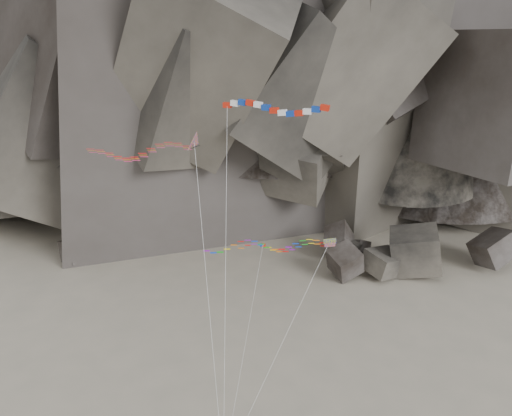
{
  "coord_description": "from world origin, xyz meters",
  "views": [
    {
      "loc": [
        1.99,
        -44.19,
        38.44
      ],
      "look_at": [
        0.59,
        6.0,
        20.34
      ],
      "focal_mm": 35.0,
      "sensor_mm": 36.0,
      "label": 1
    }
  ],
  "objects_px": {
    "banner_kite": "(274,110)",
    "parafoil_kite": "(263,245)",
    "delta_kite": "(136,151)",
    "pennant_kite": "(256,283)"
  },
  "relations": [
    {
      "from": "banner_kite",
      "to": "parafoil_kite",
      "type": "distance_m",
      "value": 13.02
    },
    {
      "from": "banner_kite",
      "to": "parafoil_kite",
      "type": "bearing_deg",
      "value": -99.41
    },
    {
      "from": "delta_kite",
      "to": "banner_kite",
      "type": "bearing_deg",
      "value": 32.07
    },
    {
      "from": "delta_kite",
      "to": "pennant_kite",
      "type": "bearing_deg",
      "value": 33.97
    },
    {
      "from": "delta_kite",
      "to": "parafoil_kite",
      "type": "xyz_separation_m",
      "value": [
        11.63,
        0.32,
        -9.42
      ]
    },
    {
      "from": "parafoil_kite",
      "to": "pennant_kite",
      "type": "xyz_separation_m",
      "value": [
        -0.75,
        1.66,
        -5.03
      ]
    },
    {
      "from": "parafoil_kite",
      "to": "pennant_kite",
      "type": "distance_m",
      "value": 5.34
    },
    {
      "from": "delta_kite",
      "to": "pennant_kite",
      "type": "xyz_separation_m",
      "value": [
        10.88,
        1.98,
        -14.45
      ]
    },
    {
      "from": "delta_kite",
      "to": "pennant_kite",
      "type": "distance_m",
      "value": 18.2
    },
    {
      "from": "delta_kite",
      "to": "banner_kite",
      "type": "xyz_separation_m",
      "value": [
        12.53,
        1.85,
        3.48
      ]
    }
  ]
}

